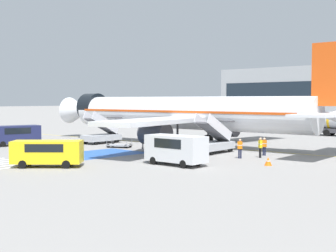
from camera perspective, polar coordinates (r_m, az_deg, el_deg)
name	(u,v)px	position (r m, az deg, el deg)	size (l,w,h in m)	color
ground_plane	(191,146)	(53.63, 2.88, -2.42)	(600.00, 600.00, 0.00)	gray
apron_leadline_yellow	(182,145)	(54.47, 1.75, -2.32)	(0.20, 76.20, 0.01)	gold
apron_stand_patch_blue	(97,154)	(46.05, -8.60, -3.38)	(5.99, 8.74, 0.01)	#2856A8
apron_walkway_bar_3	(5,164)	(40.95, -19.25, -4.36)	(0.44, 3.60, 0.01)	silver
apron_walkway_bar_4	(12,165)	(39.90, -18.46, -4.54)	(0.44, 3.60, 0.01)	silver
apron_walkway_bar_5	(20,167)	(38.85, -17.63, -4.73)	(0.44, 3.60, 0.01)	silver
airliner	(187,113)	(53.85, 2.30, 1.55)	(42.16, 32.25, 10.60)	silver
boarding_stairs_forward	(102,135)	(57.02, -8.08, -1.12)	(2.59, 5.37, 3.95)	#ADB2BA
boarding_stairs_aft	(214,143)	(46.61, 5.57, -2.07)	(2.59, 5.37, 3.98)	#ADB2BA
fuel_tanker	(335,124)	(72.10, 19.67, 0.22)	(9.01, 3.26, 3.40)	#38383D
service_van_0	(176,148)	(37.71, 0.96, -2.64)	(5.19, 2.27, 2.40)	silver
service_van_1	(15,134)	(56.57, -18.12, -0.90)	(3.10, 5.73, 2.28)	#1E234C
service_van_2	(47,151)	(37.91, -14.50, -2.99)	(5.25, 5.14, 2.07)	yellow
baggage_cart	(119,145)	(51.89, -5.97, -2.34)	(2.99, 2.49, 0.87)	gray
ground_crew_0	(143,140)	(50.51, -3.10, -1.71)	(0.46, 0.47, 1.63)	#2D2D33
ground_crew_1	(240,147)	(42.52, 8.77, -2.56)	(0.49, 0.40, 1.77)	#191E38
ground_crew_2	(260,146)	(43.28, 11.18, -2.41)	(0.48, 0.43, 1.85)	black
ground_crew_3	(264,145)	(45.10, 11.66, -2.32)	(0.47, 0.32, 1.69)	#191E38
traffic_cone_0	(65,143)	(54.99, -12.43, -2.08)	(0.45, 0.45, 0.50)	orange
traffic_cone_1	(268,161)	(38.43, 12.11, -4.23)	(0.62, 0.62, 0.69)	orange
traffic_cone_2	(76,144)	(53.70, -11.17, -2.12)	(0.58, 0.58, 0.65)	orange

